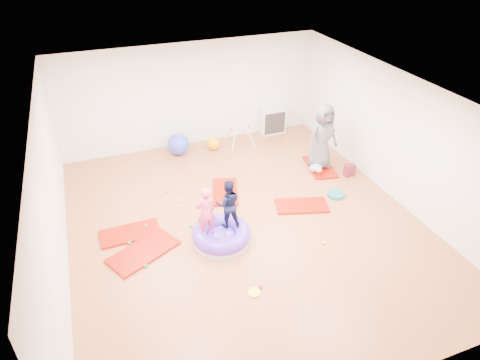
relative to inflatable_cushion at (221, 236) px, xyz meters
name	(u,v)px	position (x,y,z in m)	size (l,w,h in m)	color
room	(246,166)	(0.64, 0.36, 1.26)	(7.01, 8.01, 2.81)	#A75B3C
gym_mat_front_left	(143,252)	(-1.51, 0.20, -0.11)	(1.32, 0.66, 0.06)	#AE1700
gym_mat_mid_left	(130,233)	(-1.66, 0.86, -0.12)	(1.18, 0.59, 0.05)	#AE1700
gym_mat_center_back	(225,192)	(0.63, 1.61, -0.12)	(1.13, 0.57, 0.05)	#AE1700
gym_mat_right	(302,206)	(2.04, 0.49, -0.12)	(1.14, 0.57, 0.05)	#AE1700
gym_mat_rear_right	(320,167)	(3.27, 1.85, -0.12)	(1.18, 0.59, 0.05)	#AE1700
inflatable_cushion	(221,236)	(0.00, 0.00, 0.00)	(1.16, 1.16, 0.37)	silver
child_pink	(206,210)	(-0.30, -0.02, 0.71)	(0.38, 0.25, 1.04)	#E6487C
child_navy	(228,202)	(0.18, 0.10, 0.70)	(0.49, 0.38, 1.01)	black
adult_caregiver	(323,137)	(3.24, 1.85, 0.73)	(0.81, 0.53, 1.65)	#525360
infant	(316,168)	(3.02, 1.63, 0.01)	(0.34, 0.35, 0.20)	#96AED4
ball_pit_balls	(194,230)	(-0.43, 0.50, -0.11)	(3.64, 3.59, 0.07)	#F4FF33
exercise_ball_blue	(178,144)	(0.09, 3.84, 0.15)	(0.58, 0.58, 0.58)	blue
exercise_ball_orange	(213,143)	(1.03, 3.76, 0.04)	(0.36, 0.36, 0.36)	#FCA600
infant_play_gym	(240,133)	(1.80, 3.76, 0.21)	(0.70, 0.66, 0.53)	silver
cube_shelf	(273,121)	(2.97, 4.15, 0.23)	(0.74, 0.36, 0.74)	silver
balance_disc	(336,195)	(2.96, 0.58, -0.10)	(0.38, 0.38, 0.09)	#1D6E77
backpack	(349,170)	(3.74, 1.26, 0.01)	(0.26, 0.16, 0.30)	#BA2541
yellow_toy	(254,293)	(0.09, -1.49, -0.13)	(0.22, 0.22, 0.03)	#F4FF33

